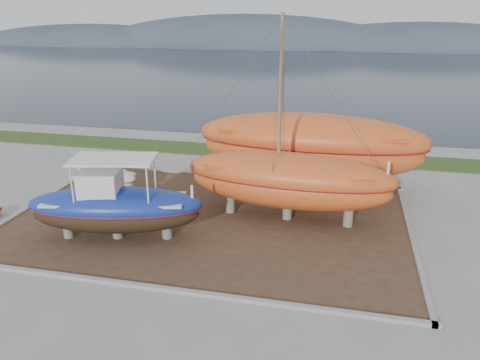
% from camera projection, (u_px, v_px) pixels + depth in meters
% --- Properties ---
extents(ground, '(140.00, 140.00, 0.00)m').
position_uv_depth(ground, '(181.00, 261.00, 18.39)').
color(ground, gray).
rests_on(ground, ground).
extents(dirt_patch, '(18.00, 12.00, 0.06)m').
position_uv_depth(dirt_patch, '(209.00, 219.00, 22.05)').
color(dirt_patch, '#422D1E').
rests_on(dirt_patch, ground).
extents(curb_frame, '(18.60, 12.60, 0.15)m').
position_uv_depth(curb_frame, '(209.00, 218.00, 22.03)').
color(curb_frame, gray).
rests_on(curb_frame, ground).
extents(grass_strip, '(44.00, 3.00, 0.08)m').
position_uv_depth(grass_strip, '(256.00, 152.00, 32.60)').
color(grass_strip, '#284219').
rests_on(grass_strip, ground).
extents(sea, '(260.00, 100.00, 0.04)m').
position_uv_depth(sea, '(315.00, 68.00, 82.63)').
color(sea, '#182230').
rests_on(sea, ground).
extents(mountain_ridge, '(200.00, 36.00, 20.00)m').
position_uv_depth(mountain_ridge, '(329.00, 47.00, 133.10)').
color(mountain_ridge, '#333D49').
rests_on(mountain_ridge, ground).
extents(blue_caique, '(7.71, 3.81, 3.56)m').
position_uv_depth(blue_caique, '(115.00, 199.00, 19.64)').
color(blue_caique, navy).
rests_on(blue_caique, dirt_patch).
extents(white_dinghy, '(4.57, 3.18, 1.29)m').
position_uv_depth(white_dinghy, '(107.00, 178.00, 25.52)').
color(white_dinghy, silver).
rests_on(white_dinghy, dirt_patch).
extents(orange_sailboat, '(9.87, 3.47, 9.18)m').
position_uv_depth(orange_sailboat, '(291.00, 123.00, 20.54)').
color(orange_sailboat, '#C9511F').
rests_on(orange_sailboat, dirt_patch).
extents(orange_bare_hull, '(12.45, 4.07, 4.05)m').
position_uv_depth(orange_bare_hull, '(310.00, 153.00, 25.26)').
color(orange_bare_hull, '#C9511F').
rests_on(orange_bare_hull, dirt_patch).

